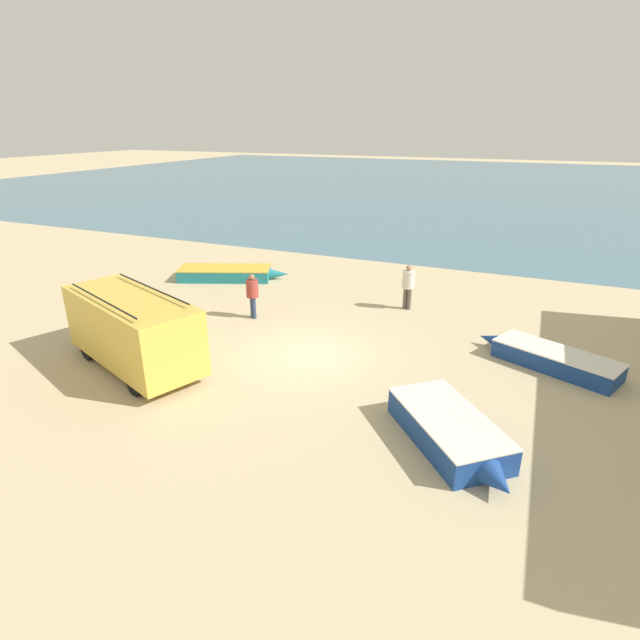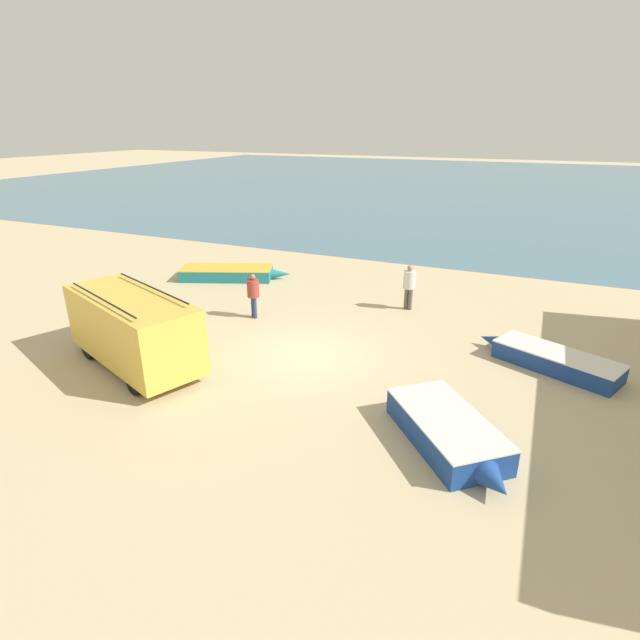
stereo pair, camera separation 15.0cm
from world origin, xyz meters
TOP-DOWN VIEW (x-y plane):
  - ground_plane at (0.00, 0.00)m, footprint 200.00×200.00m
  - sea_water at (0.00, 52.00)m, footprint 120.00×80.00m
  - parked_van at (-4.47, -2.77)m, footprint 5.47×3.61m
  - fishing_rowboat_0 at (-7.00, 6.07)m, footprint 5.16×3.08m
  - fishing_rowboat_1 at (4.97, -2.99)m, footprint 3.35×3.64m
  - fishing_rowboat_2 at (7.05, 2.20)m, footprint 4.31×2.59m
  - fisherman_0 at (-3.31, 2.17)m, footprint 0.45×0.45m
  - fisherman_1 at (1.79, 5.45)m, footprint 0.47×0.47m

SIDE VIEW (x-z plane):
  - ground_plane at x=0.00m, z-range 0.00..0.00m
  - sea_water at x=0.00m, z-range 0.00..0.01m
  - fishing_rowboat_0 at x=-7.00m, z-range 0.00..0.55m
  - fishing_rowboat_2 at x=7.05m, z-range 0.00..0.56m
  - fishing_rowboat_1 at x=4.97m, z-range 0.00..0.66m
  - fisherman_0 at x=-3.31m, z-range 0.17..1.88m
  - fisherman_1 at x=1.79m, z-range 0.18..1.98m
  - parked_van at x=-4.47m, z-range 0.04..2.40m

